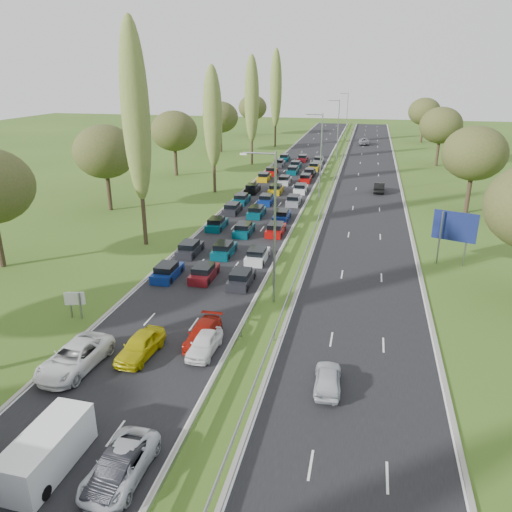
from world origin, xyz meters
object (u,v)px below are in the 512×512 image
Objects in this scene: near_car_2 at (75,357)px; direction_sign at (455,229)px; info_sign at (75,301)px; white_van_rear at (50,447)px.

near_car_2 is 1.09× the size of direction_sign.
direction_sign is at bearing 47.97° from near_car_2.
near_car_2 is 2.70× the size of info_sign.
direction_sign is (28.80, 17.77, 2.20)m from info_sign.
near_car_2 is at bearing 116.05° from white_van_rear.
direction_sign reaches higher than white_van_rear.
white_van_rear is at bearing -62.67° from info_sign.
direction_sign is at bearing 57.08° from white_van_rear.
white_van_rear is 0.98× the size of direction_sign.
near_car_2 is 8.28m from white_van_rear.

